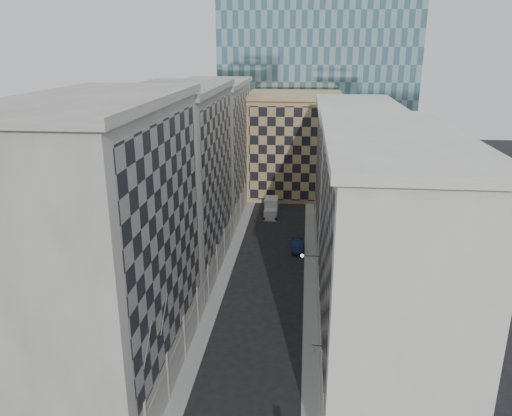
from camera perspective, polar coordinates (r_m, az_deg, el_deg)
The scene contains 14 objects.
sidewalk_west at distance 61.08m, azimuth -3.79°, elevation -8.11°, with size 1.50×100.00×0.15m, color gray.
sidewalk_east at distance 60.35m, azimuth 6.21°, elevation -8.52°, with size 1.50×100.00×0.15m, color gray.
bldg_left_a at distance 41.03m, azimuth -16.34°, elevation -4.45°, with size 10.80×22.80×23.70m.
bldg_left_b at distance 61.00m, azimuth -8.77°, elevation 2.99°, with size 10.80×22.80×22.70m.
bldg_left_c at distance 82.01m, azimuth -4.98°, elevation 6.68°, with size 10.80×22.80×21.70m.
bldg_right_a at distance 42.93m, azimuth 14.28°, elevation -5.42°, with size 10.80×26.80×20.70m.
bldg_right_b at distance 68.49m, azimuth 11.20°, elevation 3.26°, with size 10.80×28.80×19.70m.
tan_block at distance 93.56m, azimuth 4.35°, elevation 7.26°, with size 16.80×14.80×18.80m.
church_tower at distance 106.03m, azimuth 3.68°, elevation 18.09°, with size 7.20×7.20×51.50m.
flagpoles_left at distance 36.94m, azimuth -11.33°, elevation -13.35°, with size 0.10×6.33×2.33m.
bracket_lamp at distance 52.31m, azimuth 5.49°, elevation -5.45°, with size 1.98×0.36×0.36m.
box_truck at distance 82.59m, azimuth 1.73°, elevation -0.06°, with size 2.17×5.23×2.86m.
dark_car at distance 69.15m, azimuth 4.76°, elevation -4.28°, with size 1.55×4.45×1.47m, color #0F183A.
shop_sign at distance 41.84m, azimuth 6.68°, elevation -15.73°, with size 0.80×0.70×0.77m.
Camera 1 is at (4.23, -23.95, 27.11)m, focal length 35.00 mm.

